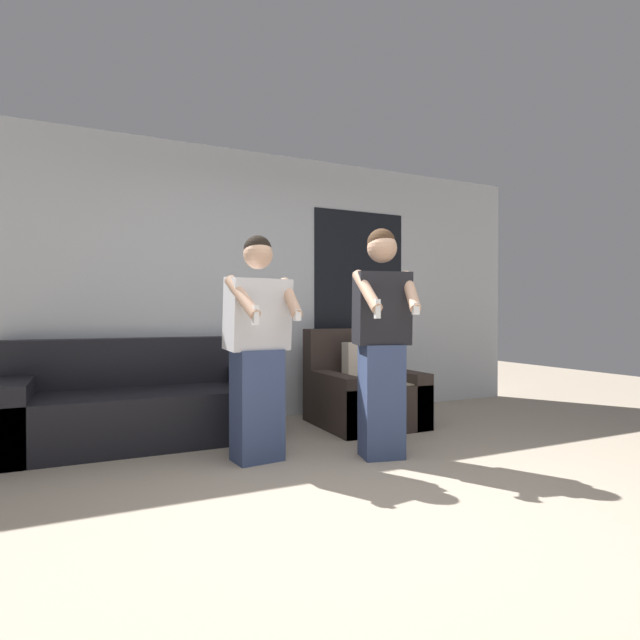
% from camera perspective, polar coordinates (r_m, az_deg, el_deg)
% --- Properties ---
extents(ground_plane, '(14.00, 14.00, 0.00)m').
position_cam_1_polar(ground_plane, '(2.90, 8.04, -20.76)').
color(ground_plane, tan).
extents(wall_back, '(6.62, 0.07, 2.70)m').
position_cam_1_polar(wall_back, '(5.11, -7.95, 3.94)').
color(wall_back, silver).
rests_on(wall_back, ground_plane).
extents(couch, '(2.12, 0.91, 0.85)m').
position_cam_1_polar(couch, '(4.48, -19.79, -9.23)').
color(couch, black).
rests_on(couch, ground_plane).
extents(armchair, '(0.90, 0.94, 0.91)m').
position_cam_1_polar(armchair, '(4.88, 4.86, -8.31)').
color(armchair, '#332823').
rests_on(armchair, ground_plane).
extents(person_left, '(0.51, 0.51, 1.63)m').
position_cam_1_polar(person_left, '(3.63, -7.12, -3.21)').
color(person_left, '#384770').
rests_on(person_left, ground_plane).
extents(person_right, '(0.47, 0.52, 1.69)m').
position_cam_1_polar(person_right, '(3.71, 7.09, -2.30)').
color(person_right, '#384770').
rests_on(person_right, ground_plane).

